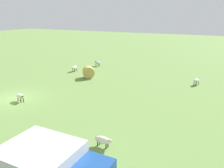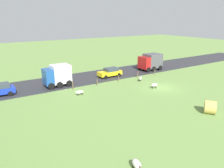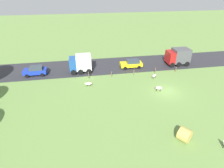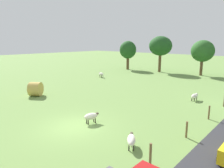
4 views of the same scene
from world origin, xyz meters
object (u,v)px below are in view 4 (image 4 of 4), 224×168
object	(u,v)px
sheep_1	(195,96)
sheep_3	(91,116)
hay_bale_0	(36,89)
tree_1	(160,46)
tree_2	(128,50)
sheep_4	(101,74)
sheep_5	(131,140)
tree_0	(203,51)

from	to	relation	value
sheep_1	sheep_3	bearing A→B (deg)	-107.00
hay_bale_0	tree_1	size ratio (longest dim) A/B	0.22
tree_1	sheep_3	bearing A→B (deg)	-70.49
hay_bale_0	tree_2	size ratio (longest dim) A/B	0.26
sheep_3	sheep_4	xyz separation A→B (m)	(-12.89, 13.89, 0.01)
sheep_5	tree_1	size ratio (longest dim) A/B	0.18
hay_bale_0	tree_1	bearing A→B (deg)	87.88
sheep_3	hay_bale_0	world-z (taller)	hay_bale_0
sheep_1	tree_1	bearing A→B (deg)	129.45
tree_0	tree_2	world-z (taller)	tree_0
sheep_1	sheep_3	world-z (taller)	sheep_3
hay_bale_0	tree_1	world-z (taller)	tree_1
sheep_1	tree_2	distance (m)	23.57
hay_bale_0	tree_0	distance (m)	26.85
sheep_4	sheep_5	distance (m)	22.56
sheep_3	tree_2	distance (m)	29.09
sheep_3	sheep_4	distance (m)	18.95
tree_0	tree_1	size ratio (longest dim) A/B	0.89
sheep_5	tree_0	distance (m)	28.27
sheep_1	sheep_3	distance (m)	11.08
sheep_3	sheep_5	bearing A→B (deg)	-11.71
tree_2	tree_0	bearing A→B (deg)	9.18
tree_2	sheep_4	bearing A→B (deg)	-75.26
hay_bale_0	tree_2	bearing A→B (deg)	103.83
tree_2	sheep_1	bearing A→B (deg)	-35.98
tree_1	hay_bale_0	bearing A→B (deg)	-92.12
hay_bale_0	sheep_5	bearing A→B (deg)	-8.16
tree_0	sheep_5	bearing A→B (deg)	-77.72
tree_0	sheep_3	bearing A→B (deg)	-86.14
sheep_1	sheep_3	xyz separation A→B (m)	(-3.24, -10.59, 0.05)
sheep_3	tree_2	bearing A→B (deg)	122.76
sheep_3	hay_bale_0	bearing A→B (deg)	173.35
sheep_1	tree_0	bearing A→B (deg)	107.51
tree_0	tree_1	xyz separation A→B (m)	(-7.25, -1.02, 0.73)
sheep_1	hay_bale_0	world-z (taller)	hay_bale_0
sheep_4	tree_2	size ratio (longest dim) A/B	0.22
sheep_4	hay_bale_0	distance (m)	13.07
sheep_5	tree_0	size ratio (longest dim) A/B	0.21
sheep_4	sheep_5	xyz separation A→B (m)	(17.07, -14.75, -0.06)
sheep_4	hay_bale_0	world-z (taller)	hay_bale_0
hay_bale_0	sheep_3	bearing A→B (deg)	-6.65
hay_bale_0	tree_0	bearing A→B (deg)	72.20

